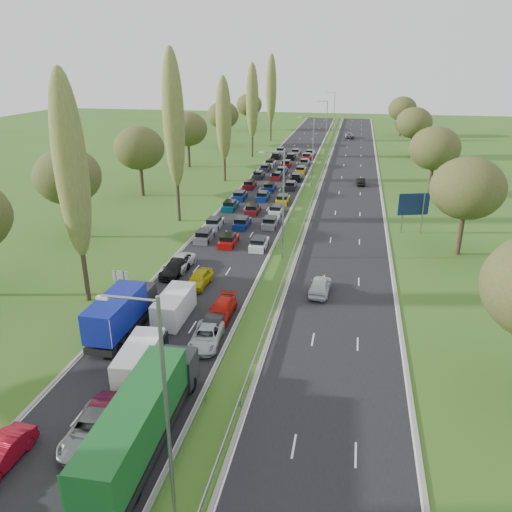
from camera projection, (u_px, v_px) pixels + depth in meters
The scene contains 27 objects.
ground at pixel (312, 183), 89.80m from camera, with size 260.00×260.00×0.00m, color #38581B.
near_carriageway at pixel (278, 179), 93.31m from camera, with size 10.50×215.00×0.04m, color black.
far_carriageway at pixel (351, 182), 90.86m from camera, with size 10.50×215.00×0.04m, color black.
central_reservation at pixel (314, 177), 91.88m from camera, with size 2.36×215.00×0.32m.
lamp_columns at pixel (313, 152), 85.78m from camera, with size 0.18×140.18×12.00m.
poplar_row at pixel (206, 118), 77.38m from camera, with size 2.80×127.80×22.44m.
woodland_left at pixel (130, 152), 75.95m from camera, with size 8.00×166.00×11.10m.
woodland_right at pixel (442, 158), 71.28m from camera, with size 8.00×153.00×11.10m.
traffic_queue_fill at pixel (273, 182), 88.73m from camera, with size 9.13×68.44×0.80m.
near_car_1 at pixel (1, 454), 27.10m from camera, with size 1.55×4.44×1.46m, color maroon.
near_car_2 at pixel (179, 262), 52.76m from camera, with size 2.38×5.17×1.44m, color silver.
near_car_3 at pixel (175, 268), 51.39m from camera, with size 1.98×4.86×1.41m, color black.
near_car_5 at pixel (101, 415), 30.09m from camera, with size 1.46×4.19×1.38m, color #4F0D1C.
near_car_6 at pixel (91, 429), 28.92m from camera, with size 2.40×5.20×1.44m, color slate.
near_car_8 at pixel (199, 279), 48.77m from camera, with size 1.77×4.40×1.50m, color #B8A90C.
near_car_9 at pixel (212, 327), 40.11m from camera, with size 1.40×4.02×1.32m, color black.
near_car_10 at pixel (206, 336), 38.74m from camera, with size 2.22×4.81×1.34m, color #B6BEC1.
near_car_11 at pixel (222, 309), 42.93m from camera, with size 1.95×4.80×1.39m, color #B8140B.
far_car_0 at pixel (320, 285), 47.21m from camera, with size 1.86×4.62×1.57m, color silver.
far_car_1 at pixel (361, 181), 88.45m from camera, with size 1.37×3.94×1.30m, color black.
far_car_2 at pixel (350, 135), 141.64m from camera, with size 2.52×5.47×1.52m, color slate.
blue_lorry at pixel (122, 312), 39.84m from camera, with size 2.41×8.66×3.66m.
green_lorry at pixel (143, 417), 27.95m from camera, with size 2.39×12.93×3.83m.
white_van_front at pixel (141, 358), 35.07m from camera, with size 2.20×5.61×2.26m.
white_van_rear at pixel (175, 305), 42.72m from camera, with size 2.21×5.63×2.26m.
info_sign at pixel (120, 278), 47.48m from camera, with size 1.50×0.16×2.10m.
direction_sign at pixel (413, 206), 62.79m from camera, with size 3.85×1.30×5.20m.
Camera 1 is at (11.79, -8.65, 20.70)m, focal length 35.00 mm.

